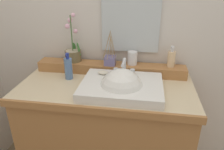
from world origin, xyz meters
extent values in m
cube|color=#AA703E|center=(0.00, 0.00, 0.40)|extent=(1.11, 0.53, 0.79)
cube|color=beige|center=(0.00, 0.00, 0.81)|extent=(1.13, 0.55, 0.04)
cube|color=#AA703E|center=(0.00, -0.27, 0.81)|extent=(1.13, 0.02, 0.04)
cube|color=#AA703E|center=(0.00, 0.20, 0.87)|extent=(1.06, 0.12, 0.07)
cube|color=white|center=(0.11, -0.06, 0.86)|extent=(0.49, 0.38, 0.06)
sphere|color=white|center=(0.11, -0.08, 0.85)|extent=(0.27, 0.27, 0.27)
cylinder|color=silver|center=(0.11, 0.07, 0.94)|extent=(0.02, 0.02, 0.10)
cylinder|color=silver|center=(0.11, 0.02, 0.99)|extent=(0.02, 0.11, 0.02)
sphere|color=silver|center=(0.11, 0.07, 0.99)|extent=(0.03, 0.03, 0.03)
cylinder|color=silver|center=(0.06, 0.07, 0.90)|extent=(0.03, 0.03, 0.04)
cylinder|color=silver|center=(0.17, 0.07, 0.90)|extent=(0.03, 0.03, 0.04)
ellipsoid|color=beige|center=(-0.02, 0.04, 0.90)|extent=(0.07, 0.04, 0.02)
cylinder|color=brown|center=(-0.28, 0.22, 0.94)|extent=(0.12, 0.12, 0.08)
cylinder|color=tan|center=(-0.28, 0.22, 0.98)|extent=(0.10, 0.10, 0.01)
cylinder|color=#476B38|center=(-0.28, 0.22, 1.11)|extent=(0.01, 0.01, 0.25)
ellipsoid|color=#387033|center=(-0.28, 0.25, 1.00)|extent=(0.03, 0.02, 0.07)
ellipsoid|color=#387033|center=(-0.23, 0.21, 1.00)|extent=(0.03, 0.03, 0.10)
sphere|color=#EFAECB|center=(-0.26, 0.23, 1.12)|extent=(0.03, 0.03, 0.03)
sphere|color=#EFAECB|center=(-0.31, 0.21, 1.16)|extent=(0.03, 0.03, 0.03)
sphere|color=#EFAECB|center=(-0.29, 0.23, 1.20)|extent=(0.03, 0.03, 0.03)
sphere|color=#EFAECB|center=(-0.26, 0.23, 1.24)|extent=(0.03, 0.03, 0.03)
cylinder|color=beige|center=(0.42, 0.21, 0.96)|extent=(0.05, 0.05, 0.11)
cylinder|color=silver|center=(0.42, 0.21, 1.02)|extent=(0.02, 0.02, 0.02)
cylinder|color=silver|center=(0.42, 0.21, 1.04)|extent=(0.02, 0.02, 0.02)
cylinder|color=silver|center=(0.42, 0.20, 1.04)|extent=(0.01, 0.03, 0.01)
cylinder|color=silver|center=(0.15, 0.21, 0.95)|extent=(0.07, 0.07, 0.09)
cube|color=slate|center=(0.00, 0.18, 0.93)|extent=(0.08, 0.08, 0.06)
cylinder|color=#9E7A4C|center=(0.02, 0.18, 1.03)|extent=(0.04, 0.00, 0.16)
cylinder|color=#9E7A4C|center=(0.01, 0.21, 1.05)|extent=(0.03, 0.05, 0.19)
cylinder|color=#9E7A4C|center=(0.00, 0.21, 1.03)|extent=(0.01, 0.05, 0.15)
cylinder|color=#9E7A4C|center=(-0.03, 0.20, 1.04)|extent=(0.06, 0.04, 0.17)
cylinder|color=#9E7A4C|center=(-0.02, 0.17, 1.04)|extent=(0.05, 0.02, 0.18)
cylinder|color=#9E7A4C|center=(-0.01, 0.16, 1.02)|extent=(0.02, 0.05, 0.13)
cylinder|color=#9E7A4C|center=(0.01, 0.17, 1.03)|extent=(0.02, 0.03, 0.15)
cylinder|color=#5375A9|center=(-0.27, 0.06, 0.90)|extent=(0.05, 0.05, 0.15)
cylinder|color=navy|center=(-0.27, 0.06, 0.99)|extent=(0.02, 0.02, 0.02)
cylinder|color=navy|center=(-0.27, 0.06, 1.01)|extent=(0.02, 0.02, 0.02)
cylinder|color=navy|center=(-0.27, 0.05, 1.01)|extent=(0.01, 0.03, 0.01)
cube|color=silver|center=(0.13, 0.27, 1.23)|extent=(0.40, 0.02, 0.50)
camera|label=1|loc=(0.23, -1.24, 1.48)|focal=34.99mm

